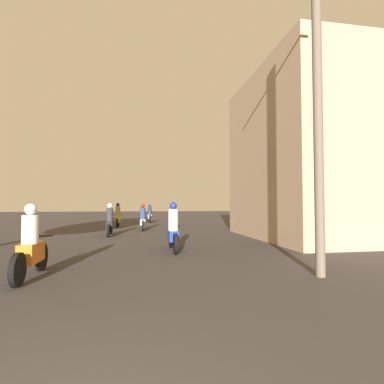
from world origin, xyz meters
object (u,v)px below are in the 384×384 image
motorcycle_white (143,220)px  motorcycle_silver (150,215)px  motorcycle_yellow (118,217)px  building_right_near (308,156)px  utility_pole_near (317,77)px  motorcycle_blue (173,231)px  motorcycle_black (110,223)px  motorcycle_orange (31,248)px

motorcycle_white → motorcycle_silver: motorcycle_white is taller
motorcycle_yellow → motorcycle_silver: motorcycle_yellow is taller
building_right_near → motorcycle_yellow: bearing=137.9°
building_right_near → utility_pole_near: utility_pole_near is taller
building_right_near → motorcycle_blue: bearing=-157.9°
motorcycle_black → utility_pole_near: utility_pole_near is taller
motorcycle_blue → motorcycle_silver: motorcycle_blue is taller
motorcycle_orange → building_right_near: size_ratio=0.26×
motorcycle_yellow → building_right_near: (8.94, -8.09, 3.08)m
motorcycle_orange → utility_pole_near: utility_pole_near is taller
motorcycle_blue → motorcycle_white: size_ratio=1.05×
motorcycle_orange → motorcycle_silver: (3.01, 18.24, -0.02)m
motorcycle_silver → motorcycle_white: bearing=-103.5°
motorcycle_white → utility_pole_near: (3.59, -11.86, 3.66)m
motorcycle_orange → utility_pole_near: size_ratio=0.24×
motorcycle_blue → motorcycle_yellow: size_ratio=1.03×
motorcycle_white → motorcycle_black: bearing=-114.6°
motorcycle_orange → motorcycle_black: 8.24m
motorcycle_black → utility_pole_near: size_ratio=0.25×
motorcycle_yellow → utility_pole_near: bearing=-64.3°
motorcycle_blue → building_right_near: bearing=31.0°
motorcycle_orange → motorcycle_black: (0.80, 8.20, -0.00)m
motorcycle_black → motorcycle_yellow: (-0.03, 5.59, 0.02)m
motorcycle_silver → motorcycle_orange: bearing=-107.9°
motorcycle_yellow → building_right_near: size_ratio=0.26×
motorcycle_black → motorcycle_silver: 10.28m
motorcycle_white → building_right_near: bearing=-30.3°
motorcycle_yellow → motorcycle_silver: size_ratio=1.03×
motorcycle_black → utility_pole_near: 11.09m
motorcycle_yellow → utility_pole_near: size_ratio=0.25×
motorcycle_orange → utility_pole_near: bearing=-2.5°
utility_pole_near → motorcycle_blue: bearing=123.8°
motorcycle_black → motorcycle_white: 3.17m
motorcycle_blue → building_right_near: (6.43, 2.61, 3.08)m
motorcycle_blue → motorcycle_black: (-2.49, 5.11, -0.01)m
utility_pole_near → motorcycle_silver: bearing=98.8°
motorcycle_blue → motorcycle_white: 7.91m
motorcycle_white → utility_pole_near: bearing=-67.9°
motorcycle_white → motorcycle_blue: bearing=-78.1°
motorcycle_yellow → motorcycle_silver: bearing=69.5°
motorcycle_yellow → motorcycle_silver: (2.24, 4.45, -0.04)m
utility_pole_near → motorcycle_orange: bearing=171.4°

